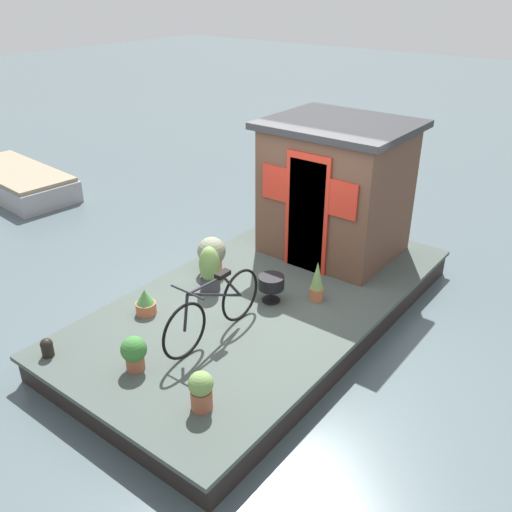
{
  "coord_description": "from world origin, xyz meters",
  "views": [
    {
      "loc": [
        -5.35,
        -3.95,
        4.4
      ],
      "look_at": [
        -0.2,
        0.0,
        1.1
      ],
      "focal_mm": 38.95,
      "sensor_mm": 36.0,
      "label": 1
    }
  ],
  "objects_px": {
    "potted_plant_sage": "(134,352)",
    "potted_plant_ivy": "(212,254)",
    "potted_plant_geranium": "(210,270)",
    "potted_plant_mint": "(317,282)",
    "houseboat_cabin": "(336,188)",
    "potted_plant_succulent": "(146,302)",
    "mooring_bollard": "(47,347)",
    "charcoal_grill": "(271,283)",
    "bicycle": "(214,310)",
    "potted_plant_fern": "(201,390)",
    "dinghy_boat": "(17,181)"
  },
  "relations": [
    {
      "from": "bicycle",
      "to": "charcoal_grill",
      "type": "distance_m",
      "value": 1.11
    },
    {
      "from": "houseboat_cabin",
      "to": "charcoal_grill",
      "type": "bearing_deg",
      "value": -175.45
    },
    {
      "from": "potted_plant_sage",
      "to": "potted_plant_mint",
      "type": "xyz_separation_m",
      "value": [
        2.53,
        -0.82,
        0.05
      ]
    },
    {
      "from": "mooring_bollard",
      "to": "dinghy_boat",
      "type": "xyz_separation_m",
      "value": [
        3.42,
        6.32,
        -0.25
      ]
    },
    {
      "from": "potted_plant_mint",
      "to": "dinghy_boat",
      "type": "bearing_deg",
      "value": 87.0
    },
    {
      "from": "potted_plant_sage",
      "to": "charcoal_grill",
      "type": "relative_size",
      "value": 1.12
    },
    {
      "from": "potted_plant_sage",
      "to": "potted_plant_ivy",
      "type": "relative_size",
      "value": 0.76
    },
    {
      "from": "houseboat_cabin",
      "to": "potted_plant_fern",
      "type": "relative_size",
      "value": 4.74
    },
    {
      "from": "potted_plant_sage",
      "to": "charcoal_grill",
      "type": "distance_m",
      "value": 2.16
    },
    {
      "from": "potted_plant_geranium",
      "to": "charcoal_grill",
      "type": "height_order",
      "value": "potted_plant_geranium"
    },
    {
      "from": "charcoal_grill",
      "to": "potted_plant_sage",
      "type": "bearing_deg",
      "value": 170.75
    },
    {
      "from": "houseboat_cabin",
      "to": "mooring_bollard",
      "type": "bearing_deg",
      "value": 164.95
    },
    {
      "from": "houseboat_cabin",
      "to": "potted_plant_succulent",
      "type": "bearing_deg",
      "value": 162.81
    },
    {
      "from": "potted_plant_fern",
      "to": "bicycle",
      "type": "bearing_deg",
      "value": 35.35
    },
    {
      "from": "potted_plant_succulent",
      "to": "potted_plant_ivy",
      "type": "height_order",
      "value": "potted_plant_ivy"
    },
    {
      "from": "mooring_bollard",
      "to": "potted_plant_mint",
      "type": "bearing_deg",
      "value": -31.41
    },
    {
      "from": "potted_plant_mint",
      "to": "potted_plant_ivy",
      "type": "xyz_separation_m",
      "value": [
        -0.26,
        1.68,
        0.02
      ]
    },
    {
      "from": "potted_plant_sage",
      "to": "potted_plant_succulent",
      "type": "xyz_separation_m",
      "value": [
        0.87,
        0.77,
        -0.06
      ]
    },
    {
      "from": "potted_plant_succulent",
      "to": "potted_plant_mint",
      "type": "distance_m",
      "value": 2.31
    },
    {
      "from": "potted_plant_geranium",
      "to": "potted_plant_mint",
      "type": "distance_m",
      "value": 1.5
    },
    {
      "from": "potted_plant_mint",
      "to": "bicycle",
      "type": "bearing_deg",
      "value": 160.5
    },
    {
      "from": "potted_plant_geranium",
      "to": "potted_plant_mint",
      "type": "relative_size",
      "value": 1.16
    },
    {
      "from": "houseboat_cabin",
      "to": "dinghy_boat",
      "type": "height_order",
      "value": "houseboat_cabin"
    },
    {
      "from": "houseboat_cabin",
      "to": "potted_plant_sage",
      "type": "xyz_separation_m",
      "value": [
        -4.01,
        0.2,
        -0.82
      ]
    },
    {
      "from": "potted_plant_fern",
      "to": "dinghy_boat",
      "type": "bearing_deg",
      "value": 70.42
    },
    {
      "from": "potted_plant_mint",
      "to": "dinghy_boat",
      "type": "xyz_separation_m",
      "value": [
        0.43,
        8.15,
        -0.41
      ]
    },
    {
      "from": "potted_plant_geranium",
      "to": "potted_plant_sage",
      "type": "bearing_deg",
      "value": -164.46
    },
    {
      "from": "potted_plant_sage",
      "to": "bicycle",
      "type": "bearing_deg",
      "value": -15.74
    },
    {
      "from": "potted_plant_geranium",
      "to": "mooring_bollard",
      "type": "bearing_deg",
      "value": 167.98
    },
    {
      "from": "dinghy_boat",
      "to": "potted_plant_geranium",
      "type": "bearing_deg",
      "value": -99.27
    },
    {
      "from": "potted_plant_sage",
      "to": "mooring_bollard",
      "type": "height_order",
      "value": "potted_plant_sage"
    },
    {
      "from": "potted_plant_fern",
      "to": "potted_plant_succulent",
      "type": "bearing_deg",
      "value": 63.9
    },
    {
      "from": "houseboat_cabin",
      "to": "potted_plant_fern",
      "type": "xyz_separation_m",
      "value": [
        -4.02,
        -0.83,
        -0.82
      ]
    },
    {
      "from": "bicycle",
      "to": "charcoal_grill",
      "type": "xyz_separation_m",
      "value": [
        1.1,
        -0.06,
        -0.12
      ]
    },
    {
      "from": "bicycle",
      "to": "potted_plant_succulent",
      "type": "bearing_deg",
      "value": 98.41
    },
    {
      "from": "charcoal_grill",
      "to": "dinghy_boat",
      "type": "bearing_deg",
      "value": 83.83
    },
    {
      "from": "houseboat_cabin",
      "to": "potted_plant_ivy",
      "type": "xyz_separation_m",
      "value": [
        -1.73,
        1.05,
        -0.76
      ]
    },
    {
      "from": "potted_plant_mint",
      "to": "potted_plant_fern",
      "type": "bearing_deg",
      "value": -175.41
    },
    {
      "from": "potted_plant_fern",
      "to": "potted_plant_ivy",
      "type": "height_order",
      "value": "potted_plant_ivy"
    },
    {
      "from": "houseboat_cabin",
      "to": "potted_plant_sage",
      "type": "bearing_deg",
      "value": 177.19
    },
    {
      "from": "houseboat_cabin",
      "to": "bicycle",
      "type": "bearing_deg",
      "value": -178.23
    },
    {
      "from": "houseboat_cabin",
      "to": "potted_plant_succulent",
      "type": "xyz_separation_m",
      "value": [
        -3.14,
        0.97,
        -0.88
      ]
    },
    {
      "from": "potted_plant_geranium",
      "to": "potted_plant_succulent",
      "type": "relative_size",
      "value": 1.89
    },
    {
      "from": "potted_plant_ivy",
      "to": "mooring_bollard",
      "type": "distance_m",
      "value": 2.74
    },
    {
      "from": "potted_plant_mint",
      "to": "mooring_bollard",
      "type": "bearing_deg",
      "value": 148.59
    },
    {
      "from": "potted_plant_succulent",
      "to": "mooring_bollard",
      "type": "distance_m",
      "value": 1.35
    },
    {
      "from": "potted_plant_ivy",
      "to": "potted_plant_succulent",
      "type": "bearing_deg",
      "value": -176.65
    },
    {
      "from": "houseboat_cabin",
      "to": "potted_plant_geranium",
      "type": "height_order",
      "value": "houseboat_cabin"
    },
    {
      "from": "potted_plant_ivy",
      "to": "bicycle",
      "type": "bearing_deg",
      "value": -137.44
    },
    {
      "from": "potted_plant_fern",
      "to": "potted_plant_succulent",
      "type": "xyz_separation_m",
      "value": [
        0.88,
        1.8,
        -0.07
      ]
    }
  ]
}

